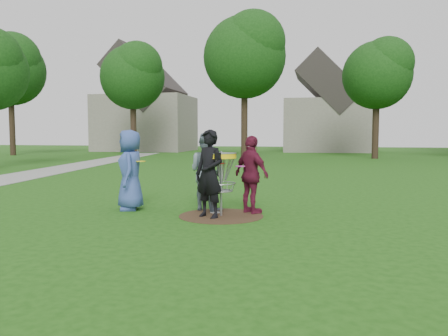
% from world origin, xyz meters
% --- Properties ---
extents(ground, '(100.00, 100.00, 0.00)m').
position_xyz_m(ground, '(0.00, 0.00, 0.00)').
color(ground, '#19470F').
rests_on(ground, ground).
extents(dirt_patch, '(1.80, 1.80, 0.01)m').
position_xyz_m(dirt_patch, '(0.00, 0.00, 0.00)').
color(dirt_patch, '#47331E').
rests_on(dirt_patch, ground).
extents(concrete_path, '(7.75, 39.92, 0.02)m').
position_xyz_m(concrete_path, '(-10.00, 8.00, 0.01)').
color(concrete_path, '#9E9E99').
rests_on(concrete_path, ground).
extents(player_blue, '(0.86, 1.04, 1.83)m').
position_xyz_m(player_blue, '(-2.20, 0.32, 0.92)').
color(player_blue, '#364F96').
rests_on(player_blue, ground).
extents(player_black, '(0.79, 0.68, 1.83)m').
position_xyz_m(player_black, '(-0.20, -0.21, 0.92)').
color(player_black, black).
rests_on(player_black, ground).
extents(player_grey, '(1.06, 0.97, 1.77)m').
position_xyz_m(player_grey, '(-0.48, 0.64, 0.89)').
color(player_grey, slate).
rests_on(player_grey, ground).
extents(player_maroon, '(1.03, 0.96, 1.71)m').
position_xyz_m(player_maroon, '(0.58, 0.45, 0.85)').
color(player_maroon, maroon).
rests_on(player_maroon, ground).
extents(disc_on_grass, '(0.22, 0.22, 0.02)m').
position_xyz_m(disc_on_grass, '(-0.20, 0.31, 0.01)').
color(disc_on_grass, silver).
rests_on(disc_on_grass, ground).
extents(disc_golf_basket, '(0.66, 0.67, 1.38)m').
position_xyz_m(disc_golf_basket, '(0.00, -0.00, 1.02)').
color(disc_golf_basket, '#9EA0A5').
rests_on(disc_golf_basket, ground).
extents(held_discs, '(2.50, 0.65, 0.10)m').
position_xyz_m(held_discs, '(-0.47, 0.24, 1.10)').
color(held_discs, yellow).
rests_on(held_discs, ground).
extents(tree_row, '(51.20, 17.42, 9.90)m').
position_xyz_m(tree_row, '(0.44, 20.67, 6.21)').
color(tree_row, '#38281C').
rests_on(tree_row, ground).
extents(house_row, '(44.50, 10.65, 11.62)m').
position_xyz_m(house_row, '(4.78, 33.07, 4.14)').
color(house_row, gray).
rests_on(house_row, ground).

